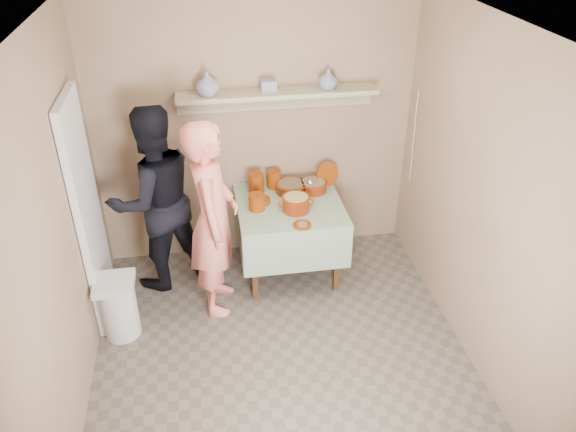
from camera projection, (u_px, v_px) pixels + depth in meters
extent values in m
plane|color=#60564C|center=(285.00, 367.00, 4.47)|extent=(3.50, 3.50, 0.00)
cube|color=silver|center=(88.00, 215.00, 4.55)|extent=(0.06, 0.70, 2.00)
cylinder|color=#6D2B0C|center=(256.00, 183.00, 5.32)|extent=(0.15, 0.15, 0.20)
cylinder|color=#6D2B0C|center=(274.00, 179.00, 5.41)|extent=(0.14, 0.14, 0.17)
cylinder|color=#6D2B0C|center=(257.00, 202.00, 5.06)|extent=(0.15, 0.15, 0.15)
cylinder|color=#6D2B0C|center=(262.00, 201.00, 5.18)|extent=(0.16, 0.16, 0.05)
cylinder|color=#6D2B0C|center=(328.00, 174.00, 5.43)|extent=(0.25, 0.15, 0.22)
imported|color=navy|center=(328.00, 79.00, 4.97)|extent=(0.21, 0.21, 0.18)
imported|color=navy|center=(207.00, 84.00, 4.82)|extent=(0.26, 0.26, 0.21)
cube|color=navy|center=(268.00, 86.00, 4.95)|extent=(0.14, 0.11, 0.10)
imported|color=#F47569|center=(213.00, 220.00, 4.70)|extent=(0.49, 0.69, 1.77)
imported|color=black|center=(155.00, 200.00, 5.01)|extent=(1.06, 0.97, 1.76)
cube|color=#96765C|center=(255.00, 131.00, 5.28)|extent=(3.00, 0.02, 2.60)
cube|color=#96765C|center=(51.00, 251.00, 3.59)|extent=(0.02, 3.50, 2.60)
cube|color=#96765C|center=(493.00, 212.00, 4.00)|extent=(0.02, 3.50, 2.60)
cube|color=silver|center=(283.00, 33.00, 3.11)|extent=(3.00, 3.50, 0.02)
cube|color=#4C2D16|center=(255.00, 267.00, 5.03)|extent=(0.05, 0.05, 0.71)
cube|color=#4C2D16|center=(337.00, 259.00, 5.13)|extent=(0.05, 0.05, 0.71)
cube|color=#4C2D16|center=(246.00, 222.00, 5.67)|extent=(0.05, 0.05, 0.71)
cube|color=#4C2D16|center=(320.00, 216.00, 5.77)|extent=(0.05, 0.05, 0.71)
cube|color=#4C2D16|center=(289.00, 206.00, 5.21)|extent=(0.90, 0.90, 0.04)
cube|color=#1E592C|center=(289.00, 204.00, 5.19)|extent=(0.96, 0.96, 0.01)
cube|color=#1E592C|center=(298.00, 252.00, 4.90)|extent=(0.96, 0.01, 0.44)
cube|color=#1E592C|center=(282.00, 199.00, 5.71)|extent=(0.96, 0.01, 0.44)
cube|color=#1E592C|center=(239.00, 228.00, 5.24)|extent=(0.01, 0.96, 0.44)
cube|color=#1E592C|center=(339.00, 219.00, 5.37)|extent=(0.01, 0.96, 0.44)
cylinder|color=#5E1607|center=(291.00, 188.00, 5.34)|extent=(0.28, 0.28, 0.09)
cylinder|color=#6D2B0C|center=(291.00, 184.00, 5.32)|extent=(0.30, 0.30, 0.01)
cylinder|color=brown|center=(291.00, 186.00, 5.33)|extent=(0.25, 0.25, 0.05)
cylinder|color=#5E1607|center=(313.00, 186.00, 5.37)|extent=(0.26, 0.26, 0.09)
cylinder|color=#6D2B0C|center=(313.00, 182.00, 5.35)|extent=(0.28, 0.28, 0.01)
cylinder|color=#8C6B54|center=(313.00, 184.00, 5.36)|extent=(0.23, 0.23, 0.05)
cylinder|color=silver|center=(317.00, 181.00, 5.18)|extent=(0.01, 0.22, 0.16)
sphere|color=silver|center=(310.00, 183.00, 5.31)|extent=(0.07, 0.07, 0.07)
cylinder|color=#5E1607|center=(296.00, 204.00, 5.04)|extent=(0.24, 0.24, 0.14)
cylinder|color=#6D2B0C|center=(296.00, 198.00, 5.01)|extent=(0.25, 0.25, 0.01)
cylinder|color=tan|center=(296.00, 199.00, 5.01)|extent=(0.21, 0.21, 0.05)
torus|color=#6D2B0C|center=(283.00, 204.00, 5.02)|extent=(0.09, 0.02, 0.09)
torus|color=#6D2B0C|center=(309.00, 202.00, 5.05)|extent=(0.09, 0.02, 0.09)
cylinder|color=#6D2B0C|center=(302.00, 225.00, 4.85)|extent=(0.16, 0.16, 0.02)
cylinder|color=#8C6B54|center=(302.00, 224.00, 4.84)|extent=(0.09, 0.09, 0.01)
cube|color=tan|center=(278.00, 93.00, 4.98)|extent=(1.80, 0.25, 0.04)
cube|color=tan|center=(276.00, 100.00, 5.13)|extent=(1.80, 0.02, 0.18)
cylinder|color=silver|center=(119.00, 310.00, 4.68)|extent=(0.30, 0.30, 0.50)
cube|color=silver|center=(114.00, 284.00, 4.54)|extent=(0.32, 0.32, 0.06)
cylinder|color=silver|center=(417.00, 106.00, 5.13)|extent=(0.01, 0.01, 0.30)
cylinder|color=silver|center=(414.00, 137.00, 5.27)|extent=(0.01, 0.01, 0.30)
cylinder|color=silver|center=(411.00, 167.00, 5.41)|extent=(0.01, 0.01, 0.30)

